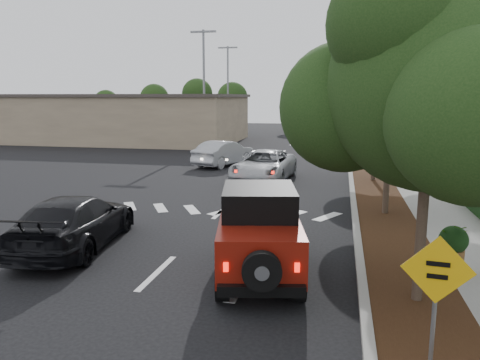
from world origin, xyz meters
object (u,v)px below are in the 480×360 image
(silver_suv_ahead, at_px, (264,166))
(speed_hump_sign, at_px, (436,287))
(red_jeep, at_px, (259,231))
(black_suv_oncoming, at_px, (75,222))

(silver_suv_ahead, relative_size, speed_hump_sign, 2.56)
(silver_suv_ahead, bearing_deg, red_jeep, -77.20)
(black_suv_oncoming, bearing_deg, silver_suv_ahead, -114.13)
(red_jeep, height_order, silver_suv_ahead, red_jeep)
(silver_suv_ahead, relative_size, black_suv_oncoming, 1.08)
(red_jeep, xyz_separation_m, speed_hump_sign, (3.09, -3.53, 0.41))
(red_jeep, distance_m, silver_suv_ahead, 11.97)
(red_jeep, height_order, speed_hump_sign, speed_hump_sign)
(silver_suv_ahead, distance_m, speed_hump_sign, 16.13)
(red_jeep, height_order, black_suv_oncoming, red_jeep)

